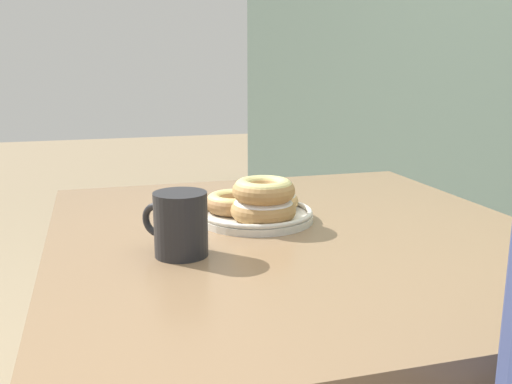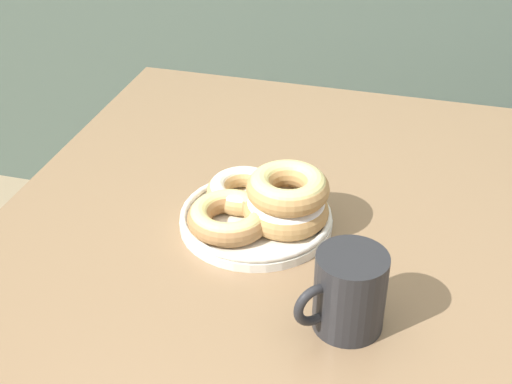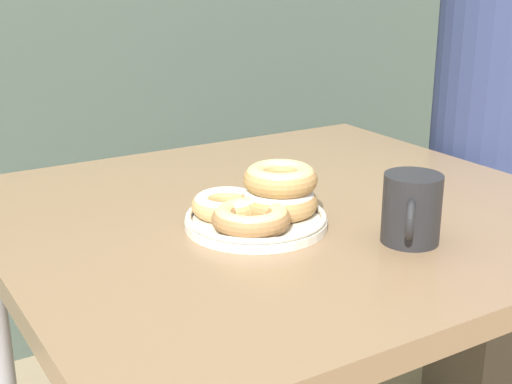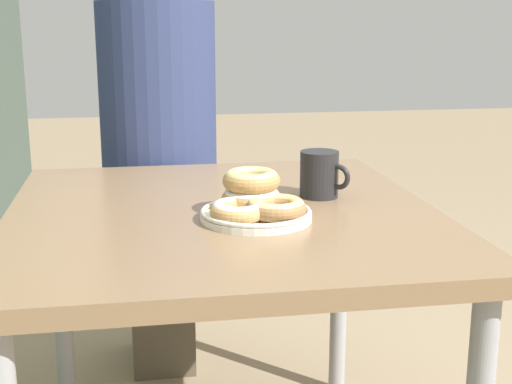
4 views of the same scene
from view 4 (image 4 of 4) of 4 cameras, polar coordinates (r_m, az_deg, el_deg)
dining_table at (r=1.59m, az=-2.70°, el=-4.02°), size 1.00×0.93×0.73m
donut_plate at (r=1.49m, az=-0.07°, el=-0.77°), size 0.24×0.24×0.10m
coffee_mug at (r=1.67m, az=5.15°, el=1.46°), size 0.11×0.11×0.11m
person_figure at (r=2.26m, az=-7.80°, el=3.98°), size 0.36×0.36×1.38m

